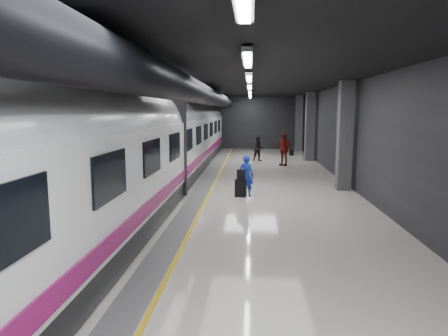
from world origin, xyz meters
name	(u,v)px	position (x,y,z in m)	size (l,w,h in m)	color
ground	(232,198)	(0.00, 0.00, 0.00)	(40.00, 40.00, 0.00)	beige
platform_hall	(226,104)	(-0.29, 0.96, 3.54)	(10.02, 40.02, 4.51)	black
train	(146,143)	(-3.25, 0.00, 2.07)	(3.05, 38.00, 4.05)	black
traveler_main	(246,176)	(0.52, 0.49, 0.80)	(0.58, 0.38, 1.60)	blue
suitcase_main	(241,188)	(0.31, 0.29, 0.34)	(0.41, 0.26, 0.67)	black
shoulder_bag	(241,175)	(0.32, 0.26, 0.86)	(0.29, 0.15, 0.38)	black
traveler_far_a	(259,149)	(1.20, 11.44, 0.82)	(0.80, 0.62, 1.64)	black
traveler_far_b	(284,149)	(2.66, 9.38, 0.98)	(1.14, 0.48, 1.95)	maroon
suitcase_far	(291,152)	(3.69, 14.88, 0.23)	(0.32, 0.21, 0.47)	black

